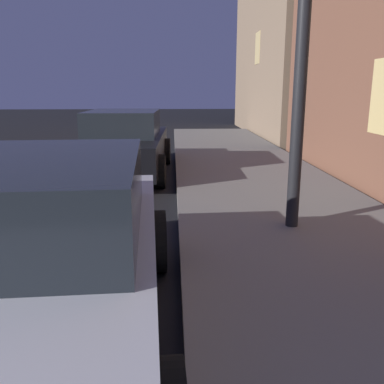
{
  "coord_description": "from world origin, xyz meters",
  "views": [
    {
      "loc": [
        3.93,
        -0.73,
        1.9
      ],
      "look_at": [
        4.08,
        2.52,
        1.09
      ],
      "focal_mm": 39.02,
      "sensor_mm": 36.0,
      "label": 1
    }
  ],
  "objects": [
    {
      "name": "car_silver",
      "position": [
        2.85,
        2.14,
        0.71
      ],
      "size": [
        2.3,
        4.15,
        1.43
      ],
      "color": "#B7B7BF",
      "rests_on": "ground"
    },
    {
      "name": "car_black",
      "position": [
        2.85,
        8.64,
        0.7
      ],
      "size": [
        2.05,
        4.39,
        1.43
      ],
      "color": "black",
      "rests_on": "ground"
    }
  ]
}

